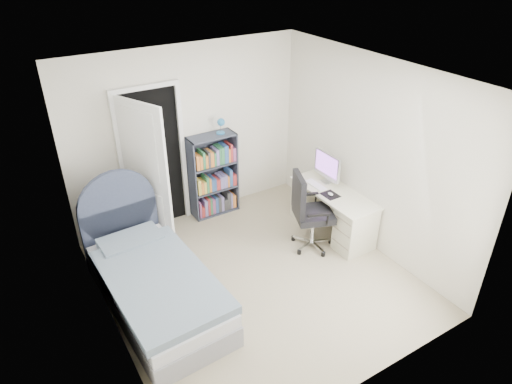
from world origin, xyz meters
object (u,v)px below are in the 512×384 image
bookcase (214,178)px  office_chair (308,209)px  desk (332,209)px  floor_lamp (140,197)px  nightstand (119,222)px  bed (154,282)px

bookcase → office_chair: bookcase is taller
desk → office_chair: 0.58m
desk → floor_lamp: bearing=148.7°
nightstand → bookcase: size_ratio=0.36×
bookcase → office_chair: bearing=-66.3°
bed → nightstand: size_ratio=3.99×
desk → office_chair: size_ratio=1.23×
office_chair → bed: bearing=179.0°
bookcase → desk: bearing=-49.3°
floor_lamp → desk: size_ratio=1.05×
desk → bookcase: bearing=130.7°
bookcase → office_chair: size_ratio=1.36×
nightstand → bookcase: bearing=3.2°
office_chair → nightstand: bearing=147.3°
nightstand → floor_lamp: size_ratio=0.38×
nightstand → bed: bearing=-90.7°
bed → desk: bed is taller
bed → floor_lamp: floor_lamp is taller
nightstand → floor_lamp: bearing=18.6°
floor_lamp → bookcase: size_ratio=0.95×
nightstand → office_chair: office_chair is taller
bookcase → floor_lamp: bearing=178.0°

